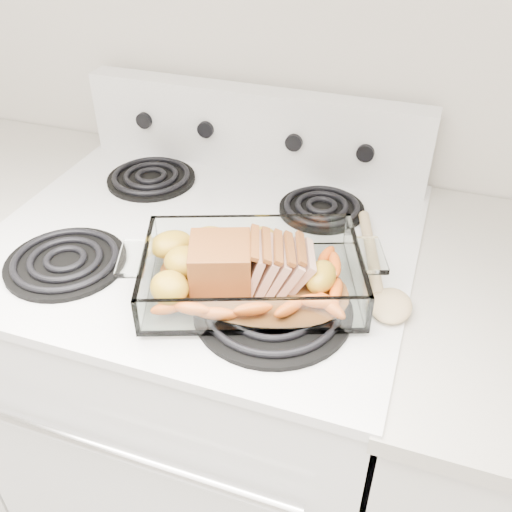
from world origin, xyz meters
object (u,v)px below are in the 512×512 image
(electric_range, at_px, (213,394))
(counter_right, at_px, (512,483))
(pork_roast, at_px, (241,262))
(baking_dish, at_px, (252,278))

(electric_range, distance_m, counter_right, 0.67)
(pork_roast, bearing_deg, electric_range, 144.25)
(electric_range, height_order, baking_dish, electric_range)
(counter_right, xyz_separation_m, pork_roast, (-0.54, -0.12, 0.52))
(electric_range, bearing_deg, pork_roast, -44.81)
(baking_dish, relative_size, pork_roast, 1.74)
(electric_range, bearing_deg, baking_dish, -40.60)
(baking_dish, xyz_separation_m, pork_roast, (-0.02, 0.00, 0.03))
(counter_right, bearing_deg, baking_dish, -167.12)
(pork_roast, bearing_deg, counter_right, 21.49)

